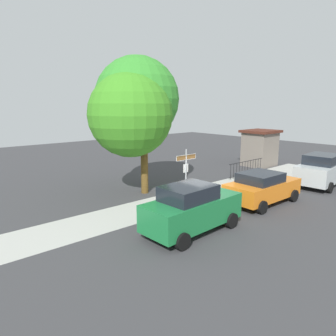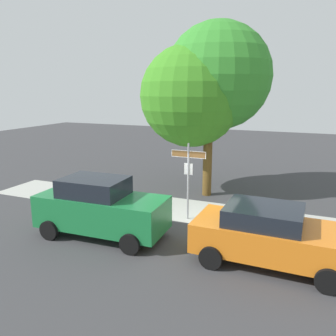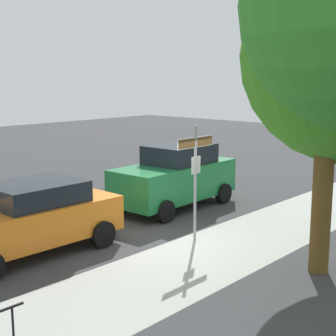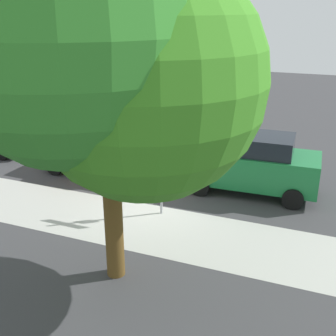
{
  "view_description": "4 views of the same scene",
  "coord_description": "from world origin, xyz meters",
  "views": [
    {
      "loc": [
        -10.98,
        -10.21,
        4.99
      ],
      "look_at": [
        -1.49,
        0.68,
        2.01
      ],
      "focal_mm": 32.88,
      "sensor_mm": 36.0,
      "label": 1
    },
    {
      "loc": [
        3.45,
        -11.1,
        4.74
      ],
      "look_at": [
        -1.33,
        0.35,
        1.89
      ],
      "focal_mm": 36.84,
      "sensor_mm": 36.0,
      "label": 2
    },
    {
      "loc": [
        8.63,
        7.87,
        3.99
      ],
      "look_at": [
        -0.09,
        -0.07,
        1.84
      ],
      "focal_mm": 53.23,
      "sensor_mm": 36.0,
      "label": 3
    },
    {
      "loc": [
        -4.83,
        10.65,
        5.7
      ],
      "look_at": [
        -0.94,
        0.83,
        1.63
      ],
      "focal_mm": 44.91,
      "sensor_mm": 36.0,
      "label": 4
    }
  ],
  "objects": [
    {
      "name": "shade_tree",
      "position": [
        -1.16,
        3.83,
        4.75
      ],
      "size": [
        5.63,
        5.39,
        7.69
      ],
      "color": "brown",
      "rests_on": "ground_plane"
    },
    {
      "name": "sidewalk_strip",
      "position": [
        2.0,
        1.3,
        0.0
      ],
      "size": [
        24.0,
        2.6,
        0.0
      ],
      "primitive_type": "cube",
      "color": "#A8A9A1",
      "rests_on": "ground_plane"
    },
    {
      "name": "street_sign",
      "position": [
        -0.56,
        0.4,
        1.93
      ],
      "size": [
        1.3,
        0.07,
        2.86
      ],
      "color": "#9EA0A5",
      "rests_on": "ground_plane"
    },
    {
      "name": "car_green",
      "position": [
        -2.68,
        -2.12,
        0.97
      ],
      "size": [
        4.3,
        2.06,
        1.95
      ],
      "rotation": [
        0.0,
        0.0,
        0.04
      ],
      "color": "#1A7238",
      "rests_on": "ground_plane"
    },
    {
      "name": "ground_plane",
      "position": [
        0.0,
        0.0,
        0.0
      ],
      "size": [
        60.0,
        60.0,
        0.0
      ],
      "primitive_type": "plane",
      "color": "#38383A"
    },
    {
      "name": "car_orange",
      "position": [
        2.66,
        -1.9,
        0.84
      ],
      "size": [
        4.28,
        2.19,
        1.63
      ],
      "rotation": [
        0.0,
        0.0,
        -0.02
      ],
      "color": "orange",
      "rests_on": "ground_plane"
    }
  ]
}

